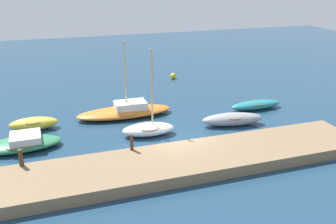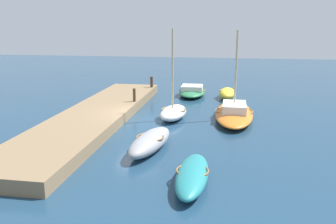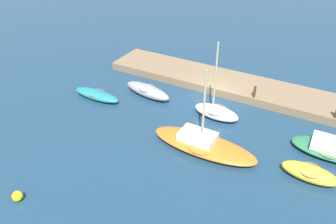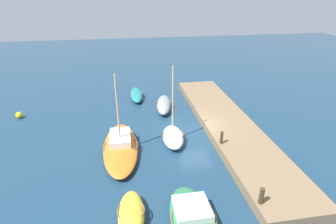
{
  "view_description": "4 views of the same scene",
  "coord_description": "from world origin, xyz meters",
  "px_view_note": "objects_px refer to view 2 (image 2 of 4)",
  "views": [
    {
      "loc": [
        -6.95,
        -18.91,
        9.57
      ],
      "look_at": [
        0.71,
        3.77,
        0.67
      ],
      "focal_mm": 40.29,
      "sensor_mm": 36.0,
      "label": 1
    },
    {
      "loc": [
        19.65,
        5.08,
        5.69
      ],
      "look_at": [
        -0.16,
        1.78,
        0.67
      ],
      "focal_mm": 37.87,
      "sensor_mm": 36.0,
      "label": 2
    },
    {
      "loc": [
        -7.9,
        20.91,
        13.2
      ],
      "look_at": [
        1.49,
        3.98,
        0.71
      ],
      "focal_mm": 36.46,
      "sensor_mm": 36.0,
      "label": 3
    },
    {
      "loc": [
        -17.7,
        5.06,
        10.1
      ],
      "look_at": [
        1.4,
        1.87,
        1.13
      ],
      "focal_mm": 29.19,
      "sensor_mm": 36.0,
      "label": 4
    }
  ],
  "objects_px": {
    "sailboat_orange": "(234,112)",
    "dinghy_yellow": "(227,93)",
    "motorboat_green": "(192,91)",
    "mooring_post_west": "(152,82)",
    "rowboat_teal": "(192,175)",
    "mooring_post_mid_west": "(134,95)",
    "rowboat_grey": "(150,142)",
    "rowboat_white": "(173,112)"
  },
  "relations": [
    {
      "from": "sailboat_orange",
      "to": "dinghy_yellow",
      "type": "height_order",
      "value": "sailboat_orange"
    },
    {
      "from": "mooring_post_mid_west",
      "to": "rowboat_teal",
      "type": "bearing_deg",
      "value": 25.04
    },
    {
      "from": "motorboat_green",
      "to": "mooring_post_mid_west",
      "type": "bearing_deg",
      "value": -31.16
    },
    {
      "from": "motorboat_green",
      "to": "rowboat_white",
      "type": "height_order",
      "value": "rowboat_white"
    },
    {
      "from": "rowboat_white",
      "to": "mooring_post_west",
      "type": "relative_size",
      "value": 6.18
    },
    {
      "from": "rowboat_teal",
      "to": "mooring_post_mid_west",
      "type": "distance_m",
      "value": 11.74
    },
    {
      "from": "dinghy_yellow",
      "to": "mooring_post_mid_west",
      "type": "distance_m",
      "value": 7.97
    },
    {
      "from": "sailboat_orange",
      "to": "rowboat_grey",
      "type": "distance_m",
      "value": 7.46
    },
    {
      "from": "motorboat_green",
      "to": "rowboat_white",
      "type": "bearing_deg",
      "value": -4.07
    },
    {
      "from": "motorboat_green",
      "to": "mooring_post_west",
      "type": "xyz_separation_m",
      "value": [
        0.15,
        -3.35,
        0.69
      ]
    },
    {
      "from": "rowboat_teal",
      "to": "motorboat_green",
      "type": "height_order",
      "value": "motorboat_green"
    },
    {
      "from": "rowboat_teal",
      "to": "mooring_post_west",
      "type": "distance_m",
      "value": 16.94
    },
    {
      "from": "dinghy_yellow",
      "to": "mooring_post_mid_west",
      "type": "relative_size",
      "value": 3.5
    },
    {
      "from": "motorboat_green",
      "to": "mooring_post_mid_west",
      "type": "height_order",
      "value": "mooring_post_mid_west"
    },
    {
      "from": "motorboat_green",
      "to": "rowboat_grey",
      "type": "bearing_deg",
      "value": -3.61
    },
    {
      "from": "rowboat_teal",
      "to": "mooring_post_west",
      "type": "xyz_separation_m",
      "value": [
        -16.18,
        -4.96,
        0.72
      ]
    },
    {
      "from": "rowboat_white",
      "to": "mooring_post_mid_west",
      "type": "relative_size",
      "value": 6.17
    },
    {
      "from": "sailboat_orange",
      "to": "dinghy_yellow",
      "type": "bearing_deg",
      "value": -175.2
    },
    {
      "from": "dinghy_yellow",
      "to": "rowboat_white",
      "type": "distance_m",
      "value": 7.5
    },
    {
      "from": "sailboat_orange",
      "to": "dinghy_yellow",
      "type": "relative_size",
      "value": 2.17
    },
    {
      "from": "rowboat_teal",
      "to": "dinghy_yellow",
      "type": "height_order",
      "value": "dinghy_yellow"
    },
    {
      "from": "sailboat_orange",
      "to": "mooring_post_west",
      "type": "distance_m",
      "value": 9.41
    },
    {
      "from": "rowboat_white",
      "to": "dinghy_yellow",
      "type": "bearing_deg",
      "value": 158.98
    },
    {
      "from": "rowboat_teal",
      "to": "motorboat_green",
      "type": "distance_m",
      "value": 16.42
    },
    {
      "from": "sailboat_orange",
      "to": "rowboat_grey",
      "type": "bearing_deg",
      "value": -30.71
    },
    {
      "from": "motorboat_green",
      "to": "sailboat_orange",
      "type": "bearing_deg",
      "value": 24.63
    },
    {
      "from": "mooring_post_west",
      "to": "motorboat_green",
      "type": "bearing_deg",
      "value": 92.62
    },
    {
      "from": "rowboat_grey",
      "to": "mooring_post_west",
      "type": "height_order",
      "value": "mooring_post_west"
    },
    {
      "from": "rowboat_grey",
      "to": "motorboat_green",
      "type": "bearing_deg",
      "value": -173.34
    },
    {
      "from": "rowboat_white",
      "to": "mooring_post_west",
      "type": "bearing_deg",
      "value": -153.65
    },
    {
      "from": "rowboat_teal",
      "to": "rowboat_grey",
      "type": "bearing_deg",
      "value": -144.01
    },
    {
      "from": "sailboat_orange",
      "to": "rowboat_white",
      "type": "relative_size",
      "value": 1.23
    },
    {
      "from": "mooring_post_west",
      "to": "mooring_post_mid_west",
      "type": "bearing_deg",
      "value": 0.0
    },
    {
      "from": "motorboat_green",
      "to": "mooring_post_west",
      "type": "distance_m",
      "value": 3.42
    },
    {
      "from": "rowboat_grey",
      "to": "mooring_post_mid_west",
      "type": "bearing_deg",
      "value": -150.66
    },
    {
      "from": "rowboat_teal",
      "to": "dinghy_yellow",
      "type": "xyz_separation_m",
      "value": [
        -15.64,
        1.2,
        0.08
      ]
    },
    {
      "from": "sailboat_orange",
      "to": "mooring_post_west",
      "type": "relative_size",
      "value": 7.62
    },
    {
      "from": "dinghy_yellow",
      "to": "motorboat_green",
      "type": "relative_size",
      "value": 0.67
    },
    {
      "from": "sailboat_orange",
      "to": "rowboat_teal",
      "type": "distance_m",
      "value": 9.65
    },
    {
      "from": "mooring_post_mid_west",
      "to": "dinghy_yellow",
      "type": "bearing_deg",
      "value": 129.2
    },
    {
      "from": "dinghy_yellow",
      "to": "mooring_post_mid_west",
      "type": "height_order",
      "value": "mooring_post_mid_west"
    },
    {
      "from": "rowboat_grey",
      "to": "mooring_post_mid_west",
      "type": "relative_size",
      "value": 4.82
    }
  ]
}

